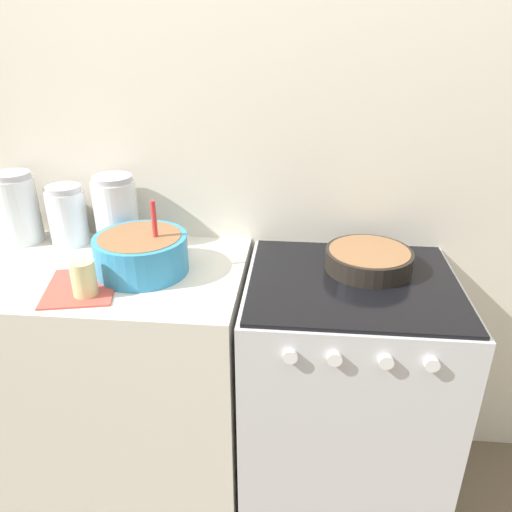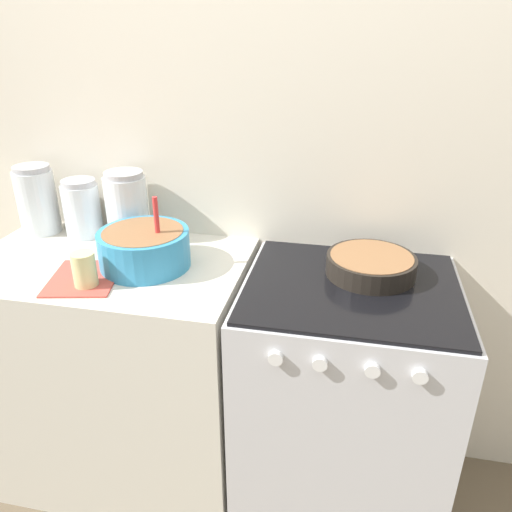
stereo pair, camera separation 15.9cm
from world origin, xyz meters
TOP-DOWN VIEW (x-y plane):
  - wall_back at (0.00, 0.61)m, footprint 4.86×0.05m
  - countertop_cabinet at (-0.47, 0.29)m, footprint 0.93×0.59m
  - stove at (0.35, 0.29)m, footprint 0.67×0.60m
  - mixing_bowl at (-0.32, 0.29)m, footprint 0.29×0.29m
  - baking_pan at (0.40, 0.38)m, footprint 0.28×0.28m
  - storage_jar_left at (-0.83, 0.49)m, footprint 0.14×0.14m
  - storage_jar_middle at (-0.65, 0.49)m, footprint 0.13×0.13m
  - storage_jar_right at (-0.47, 0.49)m, footprint 0.15×0.15m
  - tin_can at (-0.44, 0.12)m, footprint 0.07×0.07m
  - recipe_page at (-0.47, 0.16)m, footprint 0.25×0.28m

SIDE VIEW (x-z plane):
  - stove at x=0.35m, z-range 0.00..0.91m
  - countertop_cabinet at x=-0.47m, z-range 0.00..0.91m
  - recipe_page at x=-0.47m, z-range 0.91..0.92m
  - baking_pan at x=0.40m, z-range 0.91..0.98m
  - tin_can at x=-0.44m, z-range 0.91..1.02m
  - mixing_bowl at x=-0.32m, z-range 0.86..1.10m
  - storage_jar_middle at x=-0.65m, z-range 0.89..1.11m
  - storage_jar_right at x=-0.47m, z-range 0.89..1.14m
  - storage_jar_left at x=-0.83m, z-range 0.89..1.15m
  - wall_back at x=0.00m, z-range 0.00..2.40m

